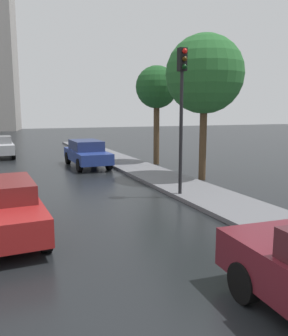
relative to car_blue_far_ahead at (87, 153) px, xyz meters
name	(u,v)px	position (x,y,z in m)	size (l,w,h in m)	color
car_blue_far_ahead	(87,153)	(0.00, 0.00, 0.00)	(1.79, 4.50, 1.43)	navy
traffic_light	(182,96)	(1.39, -8.15, 2.76)	(0.26, 0.39, 4.95)	black
street_tree_mid	(205,75)	(3.86, -5.59, 3.79)	(3.35, 3.35, 6.24)	#4C3823
street_tree_far	(157,88)	(3.90, -0.60, 3.50)	(2.35, 2.35, 5.51)	#4C3823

